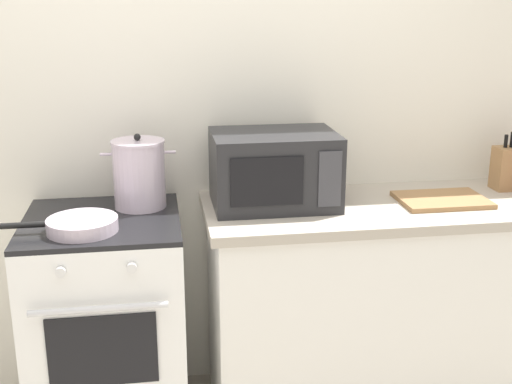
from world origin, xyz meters
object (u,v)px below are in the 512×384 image
Objects in this scene: frying_pan at (81,225)px; microwave at (274,169)px; cutting_board at (442,200)px; knife_block at (509,168)px; stock_pot at (139,174)px; stove at (109,326)px.

microwave is (0.75, 0.21, 0.12)m from frying_pan.
cutting_board is at bearing -6.38° from microwave.
knife_block is at bearing 3.33° from microwave.
stock_pot is at bearing 174.32° from microwave.
frying_pan is 1.46m from cutting_board.
cutting_board is at bearing 5.30° from frying_pan.
cutting_board is 0.40m from knife_block.
stock_pot is 1.25m from cutting_board.
microwave is (0.69, 0.08, 0.61)m from stove.
stove is 2.56× the size of cutting_board.
stove is 3.57× the size of knife_block.
microwave reaches higher than stove.
stock_pot is 1.17× the size of knife_block.
cutting_board is 1.40× the size of knife_block.
stove is 2.01× the size of frying_pan.
stove is at bearing 64.93° from frying_pan.
stock_pot is at bearing 51.40° from frying_pan.
stock_pot is 0.61× the size of microwave.
frying_pan is 1.27× the size of cutting_board.
microwave is 1.07m from knife_block.
microwave reaches higher than knife_block.
stove is at bearing -173.48° from microwave.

